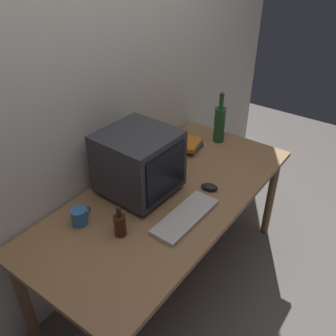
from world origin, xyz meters
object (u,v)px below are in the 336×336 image
(crt_monitor, at_px, (139,163))
(bottle_short, at_px, (119,224))
(book_stack, at_px, (187,145))
(mug, at_px, (80,217))
(computer_mouse, at_px, (209,187))
(bottle_tall, at_px, (220,123))
(keyboard, at_px, (185,217))

(crt_monitor, distance_m, bottle_short, 0.38)
(book_stack, distance_m, mug, 0.94)
(computer_mouse, distance_m, bottle_tall, 0.60)
(crt_monitor, relative_size, book_stack, 1.70)
(computer_mouse, relative_size, bottle_tall, 0.28)
(keyboard, bearing_deg, book_stack, 34.62)
(book_stack, bearing_deg, mug, 178.37)
(bottle_tall, bearing_deg, keyboard, -161.62)
(keyboard, relative_size, bottle_tall, 1.16)
(crt_monitor, height_order, bottle_tall, crt_monitor)
(keyboard, relative_size, mug, 3.50)
(bottle_tall, bearing_deg, bottle_short, -176.04)
(bottle_tall, bearing_deg, crt_monitor, 174.83)
(crt_monitor, relative_size, bottle_short, 2.29)
(crt_monitor, bearing_deg, book_stack, 4.42)
(keyboard, height_order, book_stack, book_stack)
(keyboard, distance_m, bottle_tall, 0.88)
(keyboard, xyz_separation_m, bottle_tall, (0.83, 0.27, 0.12))
(keyboard, relative_size, bottle_short, 2.41)
(bottle_tall, height_order, mug, bottle_tall)
(computer_mouse, height_order, bottle_short, bottle_short)
(crt_monitor, distance_m, mug, 0.43)
(bottle_short, distance_m, book_stack, 0.90)
(keyboard, distance_m, mug, 0.54)
(keyboard, bearing_deg, crt_monitor, 83.61)
(crt_monitor, xyz_separation_m, keyboard, (-0.05, -0.35, -0.18))
(bottle_short, height_order, mug, bottle_short)
(bottle_tall, relative_size, bottle_short, 2.07)
(keyboard, bearing_deg, bottle_short, 146.54)
(mug, bearing_deg, computer_mouse, -31.02)
(bottle_short, height_order, book_stack, bottle_short)
(keyboard, relative_size, computer_mouse, 4.20)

